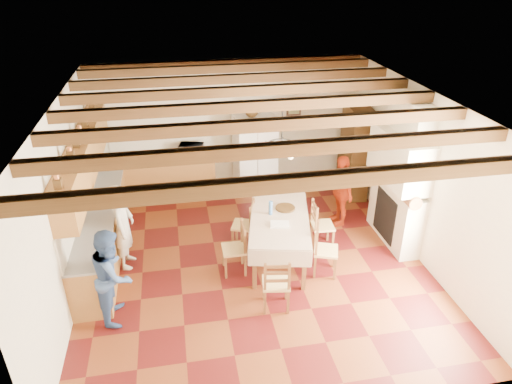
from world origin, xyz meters
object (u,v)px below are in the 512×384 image
Objects in this scene: person_woman_blue at (113,274)px; microwave at (191,151)px; dining_table at (279,222)px; chair_left_far at (243,224)px; refrigerator at (255,154)px; chair_end_near at (276,282)px; chair_end_far at (276,202)px; chair_right_far at (323,225)px; hutch at (355,151)px; person_woman_red at (341,190)px; person_man at (123,226)px; chair_right_near at (326,250)px; chair_left_near at (234,248)px.

person_woman_blue reaches higher than microwave.
dining_table is 0.82m from chair_left_far.
refrigerator is at bearing -34.25° from person_woman_blue.
chair_end_near is at bearing 26.89° from chair_left_far.
chair_end_near is 2.58m from chair_end_far.
refrigerator is at bearing 88.32° from dining_table.
chair_end_near and chair_end_far have the same top height.
dining_table is 2.24× the size of chair_right_far.
chair_left_far is at bearing -124.78° from chair_end_far.
person_woman_blue is at bearing -132.04° from refrigerator.
refrigerator reaches higher than person_woman_blue.
refrigerator reaches higher than microwave.
hutch is 2.55m from chair_right_far.
chair_end_far is (0.56, 2.51, 0.00)m from chair_end_near.
person_woman_red is at bearing -34.47° from chair_right_far.
person_man reaches higher than chair_right_far.
microwave is (-2.06, 3.53, 0.57)m from chair_right_near.
person_woman_red is at bearing -114.88° from hutch.
hutch reaches higher than dining_table.
chair_right_near is 1.88m from chair_end_far.
refrigerator is at bearing 171.68° from hutch.
chair_right_near is 1.79× the size of microwave.
person_woman_blue is (-2.44, 0.27, 0.28)m from chair_end_near.
person_woman_red is at bearing 33.62° from dining_table.
person_woman_red reaches higher than chair_right_near.
refrigerator is at bearing 163.23° from chair_left_near.
chair_left_near and chair_left_far have the same top height.
person_woman_blue is 1.02× the size of person_woman_red.
hutch is at bearing -9.04° from chair_right_near.
person_man is 1.32m from person_woman_blue.
hutch is 3.88× the size of microwave.
chair_left_far is 1.00× the size of chair_right_near.
person_woman_red is at bearing 2.06° from chair_end_far.
refrigerator is 1.67m from chair_end_far.
hutch is at bearing -61.81° from person_man.
person_man reaches higher than chair_right_near.
refrigerator is at bearing -147.07° from person_woman_red.
refrigerator is at bearing 10.59° from microwave.
person_man is (-1.86, 0.56, 0.32)m from chair_left_near.
person_woman_blue is (-2.78, -1.00, -0.01)m from dining_table.
person_man is (-2.15, -0.19, 0.32)m from chair_left_far.
chair_right_far is (0.19, 0.80, 0.00)m from chair_right_near.
person_man reaches higher than chair_end_near.
refrigerator reaches higher than person_woman_red.
refrigerator reaches higher than chair_left_near.
dining_table is 0.94m from chair_left_near.
person_woman_blue is at bearing -176.03° from person_man.
person_woman_red reaches higher than dining_table.
chair_end_near is 0.60× the size of person_man.
chair_end_far is 3.75m from person_woman_blue.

